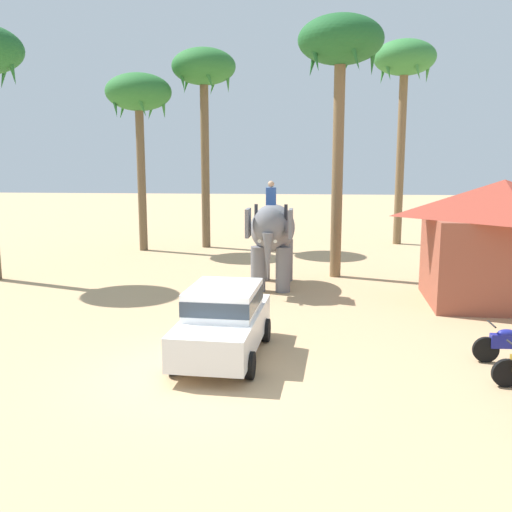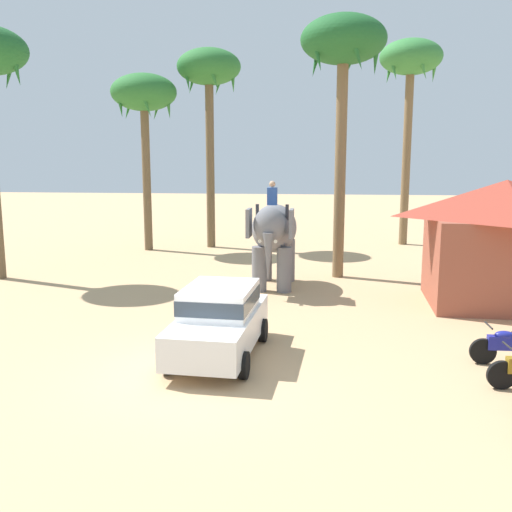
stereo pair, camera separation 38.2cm
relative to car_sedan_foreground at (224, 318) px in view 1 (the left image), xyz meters
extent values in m
plane|color=tan|center=(-0.20, -1.45, -0.93)|extent=(120.00, 120.00, 0.00)
cube|color=white|center=(0.00, -0.04, -0.25)|extent=(1.98, 4.21, 0.76)
cube|color=white|center=(0.00, 0.06, 0.45)|extent=(1.70, 2.20, 0.64)
cube|color=#2D3842|center=(0.00, 0.06, 0.45)|extent=(1.72, 2.22, 0.35)
cylinder|color=black|center=(0.76, -1.36, -0.63)|extent=(0.22, 0.61, 0.60)
cylinder|color=black|center=(-0.94, -1.25, -0.63)|extent=(0.22, 0.61, 0.60)
cylinder|color=black|center=(0.93, 1.17, -0.63)|extent=(0.22, 0.61, 0.60)
cylinder|color=black|center=(-0.76, 1.29, -0.63)|extent=(0.22, 0.61, 0.60)
ellipsoid|color=slate|center=(0.75, 7.63, 1.22)|extent=(1.67, 3.14, 1.70)
cylinder|color=slate|center=(1.17, 6.69, -0.13)|extent=(0.52, 0.52, 1.60)
cylinder|color=slate|center=(0.29, 6.72, -0.13)|extent=(0.52, 0.52, 1.60)
cylinder|color=slate|center=(1.21, 8.55, -0.13)|extent=(0.52, 0.52, 1.60)
cylinder|color=slate|center=(0.33, 8.57, -0.13)|extent=(0.52, 0.52, 1.60)
ellipsoid|color=slate|center=(0.71, 6.01, 1.52)|extent=(1.12, 1.03, 1.20)
cube|color=slate|center=(1.43, 6.09, 1.57)|extent=(0.14, 0.80, 0.96)
cube|color=slate|center=(-0.01, 6.12, 1.57)|extent=(0.14, 0.80, 0.96)
cone|color=slate|center=(0.70, 5.56, 0.52)|extent=(0.37, 0.37, 1.60)
cone|color=beige|center=(0.96, 5.60, 1.02)|extent=(0.13, 0.57, 0.21)
cone|color=beige|center=(0.44, 5.61, 1.02)|extent=(0.13, 0.57, 0.21)
cube|color=#2D519E|center=(0.73, 6.78, 2.42)|extent=(0.35, 0.25, 0.60)
sphere|color=tan|center=(0.73, 6.78, 2.84)|extent=(0.22, 0.22, 0.22)
cylinder|color=#333338|center=(1.25, 6.77, 1.87)|extent=(0.12, 0.12, 0.55)
cylinder|color=#333338|center=(0.21, 6.79, 1.87)|extent=(0.12, 0.12, 0.55)
cylinder|color=black|center=(6.09, -1.37, -0.63)|extent=(0.61, 0.14, 0.60)
cylinder|color=black|center=(6.12, 0.09, -0.63)|extent=(0.60, 0.11, 0.60)
ellipsoid|color=navy|center=(6.57, 0.09, -0.23)|extent=(0.44, 0.24, 0.20)
cylinder|color=black|center=(6.21, 0.09, -0.01)|extent=(0.04, 0.55, 0.04)
cylinder|color=brown|center=(6.95, 18.38, 3.84)|extent=(0.43, 0.43, 9.53)
ellipsoid|color=#337A38|center=(6.95, 18.38, 8.80)|extent=(3.20, 3.20, 1.80)
cone|color=#337A38|center=(8.15, 18.38, 8.30)|extent=(0.40, 0.92, 1.64)
cone|color=#337A38|center=(7.32, 19.52, 8.30)|extent=(0.91, 0.57, 1.67)
cone|color=#337A38|center=(5.98, 19.09, 8.30)|extent=(0.73, 0.83, 1.69)
cone|color=#337A38|center=(5.98, 17.68, 8.30)|extent=(0.73, 0.83, 1.69)
cone|color=#337A38|center=(7.32, 17.24, 8.30)|extent=(0.91, 0.57, 1.67)
cone|color=#1E5B28|center=(-8.80, 7.81, 7.12)|extent=(0.40, 0.92, 1.64)
cone|color=#1E5B28|center=(-9.63, 8.96, 7.12)|extent=(0.91, 0.57, 1.67)
cylinder|color=brown|center=(3.14, 9.49, 3.46)|extent=(0.43, 0.43, 8.78)
ellipsoid|color=#1E5B28|center=(3.14, 9.49, 8.05)|extent=(3.20, 3.20, 1.80)
cone|color=#1E5B28|center=(4.34, 9.49, 7.55)|extent=(0.40, 0.92, 1.64)
cone|color=#1E5B28|center=(3.51, 10.63, 7.55)|extent=(0.91, 0.57, 1.67)
cone|color=#1E5B28|center=(2.17, 10.20, 7.55)|extent=(0.73, 0.83, 1.69)
cone|color=#1E5B28|center=(2.17, 8.79, 7.55)|extent=(0.73, 0.83, 1.69)
cone|color=#1E5B28|center=(3.51, 8.35, 7.55)|extent=(0.91, 0.57, 1.67)
cylinder|color=brown|center=(-6.21, 15.14, 2.86)|extent=(0.41, 0.41, 7.58)
ellipsoid|color=#286B2D|center=(-6.21, 15.14, 6.85)|extent=(3.20, 3.20, 1.80)
cone|color=#286B2D|center=(-5.01, 15.14, 6.35)|extent=(0.40, 0.92, 1.64)
cone|color=#286B2D|center=(-5.84, 16.28, 6.35)|extent=(0.91, 0.57, 1.67)
cone|color=#286B2D|center=(-7.18, 15.85, 6.35)|extent=(0.73, 0.83, 1.69)
cone|color=#286B2D|center=(-7.18, 14.44, 6.35)|extent=(0.73, 0.83, 1.69)
cone|color=#286B2D|center=(-5.84, 14.00, 6.35)|extent=(0.91, 0.57, 1.67)
cylinder|color=brown|center=(-3.21, 16.39, 3.53)|extent=(0.43, 0.43, 8.92)
ellipsoid|color=#286B2D|center=(-3.21, 16.39, 8.19)|extent=(3.20, 3.20, 1.80)
cone|color=#286B2D|center=(-2.01, 16.39, 7.69)|extent=(0.40, 0.92, 1.64)
cone|color=#286B2D|center=(-2.84, 17.53, 7.69)|extent=(0.91, 0.57, 1.67)
cone|color=#286B2D|center=(-4.18, 17.10, 7.69)|extent=(0.73, 0.83, 1.69)
cone|color=#286B2D|center=(-4.18, 15.69, 7.69)|extent=(0.73, 0.83, 1.69)
cone|color=#286B2D|center=(-2.84, 15.25, 7.69)|extent=(0.91, 0.57, 1.67)
cube|color=#994C38|center=(8.14, 5.65, 0.47)|extent=(4.56, 3.80, 2.80)
pyramid|color=#9E3828|center=(8.14, 5.65, 2.47)|extent=(5.19, 4.43, 1.20)
camera|label=1|loc=(1.86, -13.01, 3.81)|focal=40.22mm
camera|label=2|loc=(2.24, -12.98, 3.81)|focal=40.22mm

